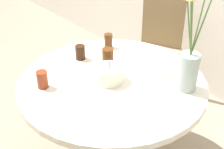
{
  "coord_description": "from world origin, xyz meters",
  "views": [
    {
      "loc": [
        1.24,
        -1.07,
        1.77
      ],
      "look_at": [
        0.0,
        0.0,
        0.75
      ],
      "focal_mm": 50.0,
      "sensor_mm": 36.0,
      "label": 1
    }
  ],
  "objects_px": {
    "birthday_cake": "(109,74)",
    "side_plate": "(160,70)",
    "flower_vase": "(191,56)",
    "drink_glass_1": "(108,41)",
    "drink_glass_0": "(42,80)",
    "chair_far_back": "(158,43)",
    "drink_glass_2": "(80,52)",
    "drink_glass_3": "(108,57)"
  },
  "relations": [
    {
      "from": "flower_vase",
      "to": "side_plate",
      "type": "relative_size",
      "value": 3.34
    },
    {
      "from": "flower_vase",
      "to": "drink_glass_0",
      "type": "xyz_separation_m",
      "value": [
        -0.57,
        -0.65,
        -0.16
      ]
    },
    {
      "from": "chair_far_back",
      "to": "flower_vase",
      "type": "bearing_deg",
      "value": -63.41
    },
    {
      "from": "flower_vase",
      "to": "drink_glass_0",
      "type": "bearing_deg",
      "value": -131.22
    },
    {
      "from": "drink_glass_2",
      "to": "drink_glass_3",
      "type": "relative_size",
      "value": 0.8
    },
    {
      "from": "chair_far_back",
      "to": "drink_glass_2",
      "type": "bearing_deg",
      "value": -110.74
    },
    {
      "from": "drink_glass_2",
      "to": "drink_glass_3",
      "type": "bearing_deg",
      "value": 22.53
    },
    {
      "from": "birthday_cake",
      "to": "flower_vase",
      "type": "xyz_separation_m",
      "value": [
        0.36,
        0.3,
        0.17
      ]
    },
    {
      "from": "birthday_cake",
      "to": "drink_glass_2",
      "type": "xyz_separation_m",
      "value": [
        -0.35,
        0.03,
        0.0
      ]
    },
    {
      "from": "chair_far_back",
      "to": "birthday_cake",
      "type": "xyz_separation_m",
      "value": [
        0.4,
        -0.92,
        0.23
      ]
    },
    {
      "from": "side_plate",
      "to": "drink_glass_1",
      "type": "xyz_separation_m",
      "value": [
        -0.48,
        -0.04,
        0.05
      ]
    },
    {
      "from": "side_plate",
      "to": "drink_glass_2",
      "type": "bearing_deg",
      "value": -147.52
    },
    {
      "from": "flower_vase",
      "to": "birthday_cake",
      "type": "bearing_deg",
      "value": -140.43
    },
    {
      "from": "drink_glass_2",
      "to": "chair_far_back",
      "type": "bearing_deg",
      "value": 93.74
    },
    {
      "from": "birthday_cake",
      "to": "flower_vase",
      "type": "distance_m",
      "value": 0.5
    },
    {
      "from": "birthday_cake",
      "to": "side_plate",
      "type": "bearing_deg",
      "value": 69.21
    },
    {
      "from": "chair_far_back",
      "to": "drink_glass_1",
      "type": "height_order",
      "value": "chair_far_back"
    },
    {
      "from": "birthday_cake",
      "to": "drink_glass_3",
      "type": "relative_size",
      "value": 1.46
    },
    {
      "from": "drink_glass_1",
      "to": "side_plate",
      "type": "bearing_deg",
      "value": 4.45
    },
    {
      "from": "drink_glass_0",
      "to": "drink_glass_3",
      "type": "xyz_separation_m",
      "value": [
        0.06,
        0.46,
        0.01
      ]
    },
    {
      "from": "flower_vase",
      "to": "drink_glass_1",
      "type": "xyz_separation_m",
      "value": [
        -0.72,
        -0.01,
        -0.16
      ]
    },
    {
      "from": "birthday_cake",
      "to": "drink_glass_3",
      "type": "bearing_deg",
      "value": 142.5
    },
    {
      "from": "drink_glass_2",
      "to": "birthday_cake",
      "type": "bearing_deg",
      "value": -4.91
    },
    {
      "from": "flower_vase",
      "to": "drink_glass_2",
      "type": "bearing_deg",
      "value": -159.16
    },
    {
      "from": "flower_vase",
      "to": "drink_glass_2",
      "type": "xyz_separation_m",
      "value": [
        -0.71,
        -0.27,
        -0.17
      ]
    },
    {
      "from": "drink_glass_1",
      "to": "drink_glass_3",
      "type": "distance_m",
      "value": 0.28
    },
    {
      "from": "drink_glass_1",
      "to": "drink_glass_3",
      "type": "height_order",
      "value": "drink_glass_3"
    },
    {
      "from": "side_plate",
      "to": "drink_glass_0",
      "type": "bearing_deg",
      "value": -115.99
    },
    {
      "from": "chair_far_back",
      "to": "drink_glass_3",
      "type": "bearing_deg",
      "value": -96.76
    },
    {
      "from": "birthday_cake",
      "to": "drink_glass_1",
      "type": "bearing_deg",
      "value": 140.54
    },
    {
      "from": "drink_glass_3",
      "to": "flower_vase",
      "type": "bearing_deg",
      "value": 20.16
    },
    {
      "from": "chair_far_back",
      "to": "drink_glass_0",
      "type": "relative_size",
      "value": 8.6
    },
    {
      "from": "flower_vase",
      "to": "chair_far_back",
      "type": "bearing_deg",
      "value": 141.08
    },
    {
      "from": "side_plate",
      "to": "drink_glass_1",
      "type": "height_order",
      "value": "drink_glass_1"
    },
    {
      "from": "chair_far_back",
      "to": "drink_glass_2",
      "type": "xyz_separation_m",
      "value": [
        0.06,
        -0.89,
        0.24
      ]
    },
    {
      "from": "chair_far_back",
      "to": "drink_glass_3",
      "type": "xyz_separation_m",
      "value": [
        0.26,
        -0.81,
        0.25
      ]
    },
    {
      "from": "flower_vase",
      "to": "drink_glass_2",
      "type": "distance_m",
      "value": 0.78
    },
    {
      "from": "chair_far_back",
      "to": "side_plate",
      "type": "relative_size",
      "value": 4.44
    },
    {
      "from": "drink_glass_3",
      "to": "birthday_cake",
      "type": "bearing_deg",
      "value": -37.5
    },
    {
      "from": "drink_glass_0",
      "to": "side_plate",
      "type": "bearing_deg",
      "value": 64.01
    },
    {
      "from": "birthday_cake",
      "to": "flower_vase",
      "type": "height_order",
      "value": "flower_vase"
    },
    {
      "from": "birthday_cake",
      "to": "side_plate",
      "type": "relative_size",
      "value": 0.89
    }
  ]
}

